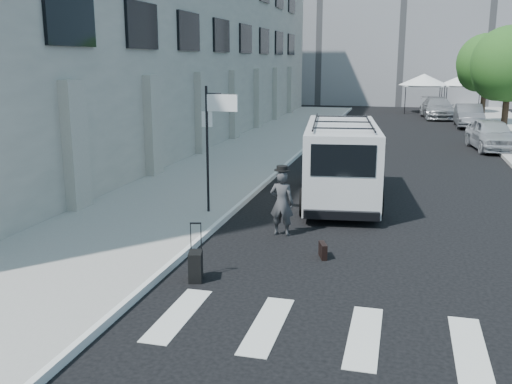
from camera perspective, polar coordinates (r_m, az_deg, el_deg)
The scene contains 15 objects.
ground at distance 12.62m, azimuth 1.67°, elevation -7.01°, with size 120.00×120.00×0.00m, color black.
sidewalk_left at distance 28.72m, azimuth 0.55°, elevation 4.57°, with size 4.50×48.00×0.15m, color gray.
building_left at distance 32.80m, azimuth -11.40°, elevation 15.77°, with size 10.00×44.00×12.00m, color gray.
sign_pole at distance 15.67m, azimuth -4.12°, elevation 6.90°, with size 1.03×0.07×3.50m.
tree_near at distance 32.08m, azimuth 23.80°, elevation 11.38°, with size 3.80×3.83×6.03m.
tree_far at distance 41.00m, azimuth 21.87°, elevation 11.69°, with size 3.80×3.83×6.03m.
tent_left at distance 49.60m, azimuth 16.44°, elevation 10.71°, with size 4.00×4.00×3.20m.
tent_right at distance 50.29m, azimuth 20.13°, elevation 10.48°, with size 4.00×4.00×3.20m.
businessman at distance 14.29m, azimuth 2.59°, elevation -1.11°, with size 0.61×0.40×1.66m, color #3B3B3E.
briefcase at distance 12.91m, azimuth 6.70°, elevation -5.82°, with size 0.12×0.44×0.34m, color black.
suitcase at distance 11.57m, azimuth -6.06°, elevation -7.36°, with size 0.36×0.47×1.16m.
cargo_van at distance 18.05m, azimuth 8.47°, elevation 3.09°, with size 2.85×6.62×2.41m.
parked_car_a at distance 30.27m, azimuth 22.49°, elevation 5.34°, with size 1.81×4.49×1.53m, color #B2B4BA.
parked_car_b at distance 40.20m, azimuth 20.49°, elevation 7.17°, with size 1.58×4.54×1.50m, color #4E5054.
parked_car_c at distance 45.38m, azimuth 17.70°, elevation 7.99°, with size 2.15×5.30×1.54m, color gray.
Camera 1 is at (2.62, -11.56, 4.34)m, focal length 40.00 mm.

